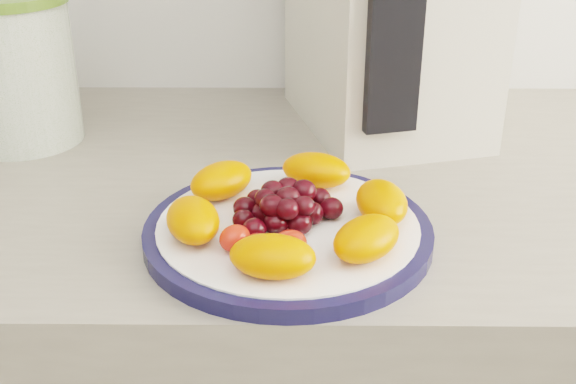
{
  "coord_description": "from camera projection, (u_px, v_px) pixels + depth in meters",
  "views": [
    {
      "loc": [
        0.08,
        0.44,
        1.24
      ],
      "look_at": [
        0.07,
        1.03,
        0.95
      ],
      "focal_mm": 45.0,
      "sensor_mm": 36.0,
      "label": 1
    }
  ],
  "objects": [
    {
      "name": "canister",
      "position": [
        16.0,
        74.0,
        0.87
      ],
      "size": [
        0.17,
        0.17,
        0.17
      ],
      "primitive_type": "cylinder",
      "rotation": [
        0.0,
        0.0,
        -0.25
      ],
      "color": "#335A15",
      "rests_on": "counter"
    },
    {
      "name": "appliance_panel",
      "position": [
        396.0,
        15.0,
        0.75
      ],
      "size": [
        0.06,
        0.03,
        0.26
      ],
      "primitive_type": "cube",
      "rotation": [
        0.0,
        0.0,
        0.26
      ],
      "color": "black",
      "rests_on": "appliance_body"
    },
    {
      "name": "plate_rim",
      "position": [
        288.0,
        232.0,
        0.68
      ],
      "size": [
        0.27,
        0.27,
        0.01
      ],
      "primitive_type": "cylinder",
      "color": "#131439",
      "rests_on": "counter"
    },
    {
      "name": "plate_face",
      "position": [
        288.0,
        231.0,
        0.68
      ],
      "size": [
        0.25,
        0.25,
        0.02
      ],
      "primitive_type": "cylinder",
      "color": "white",
      "rests_on": "counter"
    },
    {
      "name": "fruit_plate",
      "position": [
        288.0,
        210.0,
        0.67
      ],
      "size": [
        0.23,
        0.23,
        0.04
      ],
      "color": "#FF5B00",
      "rests_on": "plate_face"
    }
  ]
}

